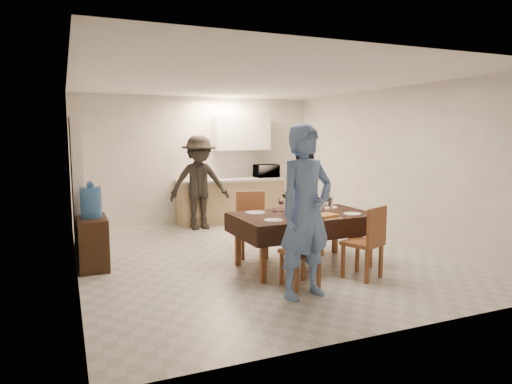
# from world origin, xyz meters

# --- Properties ---
(floor) EXTENTS (5.00, 6.00, 0.02)m
(floor) POSITION_xyz_m (0.00, 0.00, 0.00)
(floor) COLOR #BBBBB6
(floor) RESTS_ON ground
(ceiling) EXTENTS (5.00, 6.00, 0.02)m
(ceiling) POSITION_xyz_m (0.00, 0.00, 2.60)
(ceiling) COLOR white
(ceiling) RESTS_ON wall_back
(wall_back) EXTENTS (5.00, 0.02, 2.60)m
(wall_back) POSITION_xyz_m (0.00, 3.00, 1.30)
(wall_back) COLOR white
(wall_back) RESTS_ON floor
(wall_front) EXTENTS (5.00, 0.02, 2.60)m
(wall_front) POSITION_xyz_m (0.00, -3.00, 1.30)
(wall_front) COLOR white
(wall_front) RESTS_ON floor
(wall_left) EXTENTS (0.02, 6.00, 2.60)m
(wall_left) POSITION_xyz_m (-2.50, 0.00, 1.30)
(wall_left) COLOR white
(wall_left) RESTS_ON floor
(wall_right) EXTENTS (0.02, 6.00, 2.60)m
(wall_right) POSITION_xyz_m (2.50, 0.00, 1.30)
(wall_right) COLOR white
(wall_right) RESTS_ON floor
(stub_partition) EXTENTS (0.15, 1.40, 2.10)m
(stub_partition) POSITION_xyz_m (-2.42, 1.20, 1.05)
(stub_partition) COLOR white
(stub_partition) RESTS_ON floor
(kitchen_base_cabinet) EXTENTS (2.20, 0.60, 0.86)m
(kitchen_base_cabinet) POSITION_xyz_m (0.60, 2.68, 0.43)
(kitchen_base_cabinet) COLOR tan
(kitchen_base_cabinet) RESTS_ON floor
(kitchen_worktop) EXTENTS (2.24, 0.64, 0.05)m
(kitchen_worktop) POSITION_xyz_m (0.60, 2.68, 0.89)
(kitchen_worktop) COLOR #AEADA9
(kitchen_worktop) RESTS_ON kitchen_base_cabinet
(upper_cabinet) EXTENTS (1.20, 0.34, 0.70)m
(upper_cabinet) POSITION_xyz_m (0.90, 2.82, 1.85)
(upper_cabinet) COLOR white
(upper_cabinet) RESTS_ON wall_back
(dining_table) EXTENTS (1.93, 1.16, 0.74)m
(dining_table) POSITION_xyz_m (0.43, -0.78, 0.71)
(dining_table) COLOR black
(dining_table) RESTS_ON floor
(chair_near_left) EXTENTS (0.44, 0.44, 0.47)m
(chair_near_left) POSITION_xyz_m (-0.02, -1.61, 0.54)
(chair_near_left) COLOR brown
(chair_near_left) RESTS_ON floor
(chair_near_right) EXTENTS (0.56, 0.58, 0.51)m
(chair_near_right) POSITION_xyz_m (0.88, -1.62, 0.57)
(chair_near_right) COLOR brown
(chair_near_right) RESTS_ON floor
(chair_far_left) EXTENTS (0.53, 0.53, 0.52)m
(chair_far_left) POSITION_xyz_m (-0.02, -0.12, 0.59)
(chair_far_left) COLOR brown
(chair_far_left) RESTS_ON floor
(chair_far_right) EXTENTS (0.43, 0.43, 0.47)m
(chair_far_right) POSITION_xyz_m (0.88, -0.11, 0.53)
(chair_far_right) COLOR brown
(chair_far_right) RESTS_ON floor
(console) EXTENTS (0.38, 0.77, 0.71)m
(console) POSITION_xyz_m (-2.28, 0.28, 0.35)
(console) COLOR black
(console) RESTS_ON floor
(water_jug) EXTENTS (0.28, 0.28, 0.42)m
(water_jug) POSITION_xyz_m (-2.28, 0.28, 0.92)
(water_jug) COLOR #376DB1
(water_jug) RESTS_ON console
(wine_bottle) EXTENTS (0.08, 0.08, 0.30)m
(wine_bottle) POSITION_xyz_m (0.38, -0.73, 0.90)
(wine_bottle) COLOR black
(wine_bottle) RESTS_ON dining_table
(water_pitcher) EXTENTS (0.14, 0.14, 0.22)m
(water_pitcher) POSITION_xyz_m (0.78, -0.83, 0.85)
(water_pitcher) COLOR white
(water_pitcher) RESTS_ON dining_table
(savoury_tart) EXTENTS (0.43, 0.35, 0.05)m
(savoury_tart) POSITION_xyz_m (0.53, -1.16, 0.77)
(savoury_tart) COLOR gold
(savoury_tart) RESTS_ON dining_table
(salad_bowl) EXTENTS (0.19, 0.19, 0.07)m
(salad_bowl) POSITION_xyz_m (0.73, -0.60, 0.78)
(salad_bowl) COLOR white
(salad_bowl) RESTS_ON dining_table
(mushroom_dish) EXTENTS (0.19, 0.19, 0.03)m
(mushroom_dish) POSITION_xyz_m (0.38, -0.50, 0.76)
(mushroom_dish) COLOR white
(mushroom_dish) RESTS_ON dining_table
(wine_glass_a) EXTENTS (0.08, 0.08, 0.17)m
(wine_glass_a) POSITION_xyz_m (-0.12, -1.03, 0.83)
(wine_glass_a) COLOR white
(wine_glass_a) RESTS_ON dining_table
(wine_glass_b) EXTENTS (0.09, 0.09, 0.20)m
(wine_glass_b) POSITION_xyz_m (0.98, -0.53, 0.84)
(wine_glass_b) COLOR white
(wine_glass_b) RESTS_ON dining_table
(wine_glass_c) EXTENTS (0.09, 0.09, 0.20)m
(wine_glass_c) POSITION_xyz_m (0.23, -0.48, 0.84)
(wine_glass_c) COLOR white
(wine_glass_c) RESTS_ON dining_table
(plate_near_left) EXTENTS (0.24, 0.24, 0.01)m
(plate_near_left) POSITION_xyz_m (-0.17, -1.08, 0.75)
(plate_near_left) COLOR white
(plate_near_left) RESTS_ON dining_table
(plate_near_right) EXTENTS (0.24, 0.24, 0.01)m
(plate_near_right) POSITION_xyz_m (1.03, -1.08, 0.75)
(plate_near_right) COLOR white
(plate_near_right) RESTS_ON dining_table
(plate_far_left) EXTENTS (0.28, 0.28, 0.02)m
(plate_far_left) POSITION_xyz_m (-0.17, -0.48, 0.75)
(plate_far_left) COLOR white
(plate_far_left) RESTS_ON dining_table
(plate_far_right) EXTENTS (0.25, 0.25, 0.01)m
(plate_far_right) POSITION_xyz_m (1.03, -0.48, 0.75)
(plate_far_right) COLOR white
(plate_far_right) RESTS_ON dining_table
(microwave) EXTENTS (0.50, 0.34, 0.27)m
(microwave) POSITION_xyz_m (1.42, 2.68, 1.05)
(microwave) COLOR white
(microwave) RESTS_ON kitchen_worktop
(person_near) EXTENTS (0.79, 0.60, 1.95)m
(person_near) POSITION_xyz_m (-0.12, -1.83, 0.98)
(person_near) COLOR #5778B1
(person_near) RESTS_ON floor
(person_far) EXTENTS (0.90, 0.77, 1.60)m
(person_far) POSITION_xyz_m (0.98, 0.27, 0.80)
(person_far) COLOR black
(person_far) RESTS_ON floor
(person_kitchen) EXTENTS (1.17, 0.67, 1.81)m
(person_kitchen) POSITION_xyz_m (-0.20, 2.23, 0.91)
(person_kitchen) COLOR black
(person_kitchen) RESTS_ON floor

